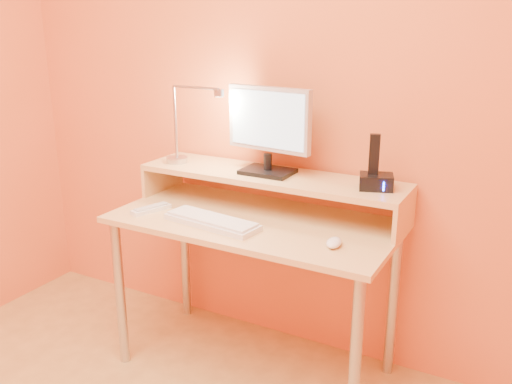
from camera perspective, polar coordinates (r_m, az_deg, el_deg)
The scene contains 25 objects.
wall_back at distance 2.50m, azimuth 3.38°, elevation 10.99°, with size 3.00×0.04×2.50m, color #F27641.
desk_leg_fl at distance 2.61m, azimuth -13.76°, elevation -10.06°, with size 0.04×0.04×0.69m, color #B2B2B8.
desk_leg_fr at distance 2.12m, azimuth 10.13°, elevation -16.84°, with size 0.04×0.04×0.69m, color #B2B2B8.
desk_leg_bl at distance 2.95m, azimuth -7.28°, elevation -6.29°, with size 0.04×0.04×0.69m, color #B2B2B8.
desk_leg_br at distance 2.53m, azimuth 13.85°, elevation -10.96°, with size 0.04×0.04×0.69m, color #B2B2B8.
desk_lower at distance 2.35m, azimuth -0.20°, elevation -3.05°, with size 1.20×0.60×0.03m, color #D4B671.
shelf_riser_left at distance 2.76m, azimuth -9.53°, elevation 1.57°, with size 0.02×0.30×0.14m, color #D4B671.
shelf_riser_right at distance 2.26m, azimuth 14.98°, elevation -2.38°, with size 0.02×0.30×0.14m, color #D4B671.
desk_shelf at distance 2.42m, azimuth 1.50°, elevation 1.59°, with size 1.20×0.30×0.03m, color #D4B671.
monitor_foot at distance 2.43m, azimuth 1.20°, elevation 2.12°, with size 0.22×0.16×0.02m, color black.
monitor_neck at distance 2.41m, azimuth 1.21°, elevation 3.13°, with size 0.04×0.04×0.07m, color black.
monitor_panel at distance 2.38m, azimuth 1.35°, elevation 7.49°, with size 0.40×0.04×0.27m, color #B6B6BA.
monitor_back at distance 2.40m, azimuth 1.61°, elevation 7.58°, with size 0.36×0.01×0.23m, color black.
monitor_screen at distance 2.37m, azimuth 1.14°, elevation 7.43°, with size 0.36×0.00×0.24m, color #9DBFD4.
lamp_base at distance 2.64m, azimuth -8.10°, elevation 3.29°, with size 0.10×0.10×0.03m, color #B2B2B8.
lamp_post at distance 2.60m, azimuth -8.26°, elevation 7.08°, with size 0.01×0.01×0.33m, color #B2B2B8.
lamp_arm at distance 2.51m, azimuth -6.18°, elevation 10.59°, with size 0.01×0.01×0.24m, color #B2B2B8.
lamp_head at distance 2.44m, azimuth -3.81°, elevation 10.12°, with size 0.04×0.04×0.03m, color #B2B2B8.
lamp_bulb at distance 2.45m, azimuth -3.81°, elevation 9.75°, with size 0.03×0.03×0.00m, color #FFEAC6.
phone_dock at distance 2.25m, azimuth 12.21°, elevation 1.04°, with size 0.13×0.10×0.06m, color black.
phone_handset at distance 2.22m, azimuth 12.02°, elevation 3.81°, with size 0.04×0.03×0.16m, color black.
phone_led at distance 2.19m, azimuth 12.95°, elevation 0.55°, with size 0.01×0.00×0.04m, color #1D4CFF.
keyboard at distance 2.28m, azimuth -4.55°, elevation -3.10°, with size 0.42×0.13×0.02m, color white.
mouse at distance 2.08m, azimuth 7.99°, elevation -5.16°, with size 0.05×0.09×0.03m, color white.
remote_control at distance 2.47m, azimuth -10.70°, elevation -1.76°, with size 0.05×0.18×0.02m, color white.
Camera 1 is at (1.06, -0.75, 1.53)m, focal length 39.02 mm.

